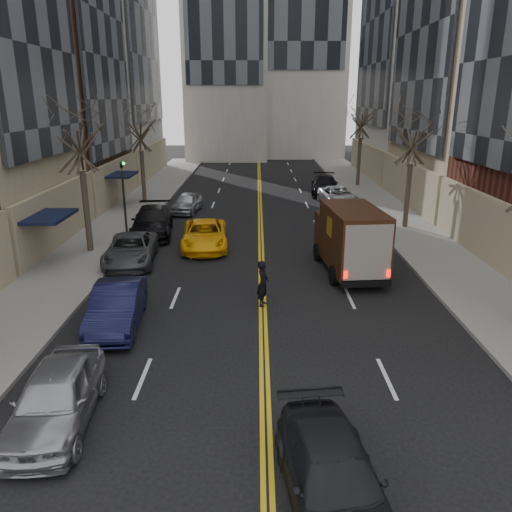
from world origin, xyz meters
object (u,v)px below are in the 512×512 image
at_px(ups_truck, 350,240).
at_px(taxi, 205,235).
at_px(pedestrian, 263,283).
at_px(observer_sedan, 333,479).

distance_m(ups_truck, taxi, 8.04).
bearing_deg(pedestrian, observer_sedan, -160.37).
relative_size(ups_truck, taxi, 1.15).
xyz_separation_m(observer_sedan, taxi, (-4.26, 17.67, 0.05)).
bearing_deg(taxi, observer_sedan, -81.12).
height_order(ups_truck, taxi, ups_truck).
bearing_deg(observer_sedan, taxi, 96.70).
xyz_separation_m(taxi, pedestrian, (3.01, -7.73, 0.20)).
bearing_deg(ups_truck, pedestrian, -141.40).
relative_size(ups_truck, observer_sedan, 1.25).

